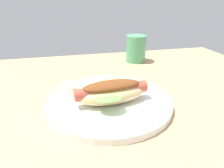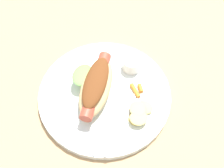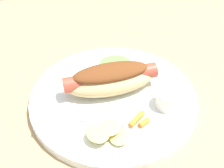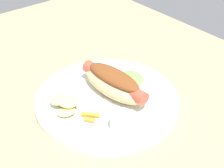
# 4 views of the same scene
# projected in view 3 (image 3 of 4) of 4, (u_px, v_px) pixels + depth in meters

# --- Properties ---
(ground_plane) EXTENTS (1.20, 0.90, 0.02)m
(ground_plane) POSITION_uv_depth(u_px,v_px,m) (117.00, 111.00, 0.62)
(ground_plane) COLOR tan
(plate) EXTENTS (0.30, 0.30, 0.02)m
(plate) POSITION_uv_depth(u_px,v_px,m) (113.00, 100.00, 0.62)
(plate) COLOR white
(plate) RESTS_ON ground_plane
(hot_dog) EXTENTS (0.17, 0.10, 0.05)m
(hot_dog) POSITION_uv_depth(u_px,v_px,m) (111.00, 78.00, 0.61)
(hot_dog) COLOR #DBB77A
(hot_dog) RESTS_ON plate
(sauce_ramekin) EXTENTS (0.04, 0.04, 0.03)m
(sauce_ramekin) POSITION_uv_depth(u_px,v_px,m) (169.00, 99.00, 0.58)
(sauce_ramekin) COLOR white
(sauce_ramekin) RESTS_ON plate
(fork) EXTENTS (0.16, 0.03, 0.00)m
(fork) POSITION_uv_depth(u_px,v_px,m) (81.00, 126.00, 0.56)
(fork) COLOR silver
(fork) RESTS_ON plate
(knife) EXTENTS (0.14, 0.05, 0.00)m
(knife) POSITION_uv_depth(u_px,v_px,m) (73.00, 118.00, 0.57)
(knife) COLOR silver
(knife) RESTS_ON plate
(chips_pile) EXTENTS (0.08, 0.06, 0.02)m
(chips_pile) POSITION_uv_depth(u_px,v_px,m) (107.00, 132.00, 0.53)
(chips_pile) COLOR #E4C96F
(chips_pile) RESTS_ON plate
(carrot_garnish) EXTENTS (0.04, 0.04, 0.01)m
(carrot_garnish) POSITION_uv_depth(u_px,v_px,m) (139.00, 120.00, 0.56)
(carrot_garnish) COLOR orange
(carrot_garnish) RESTS_ON plate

